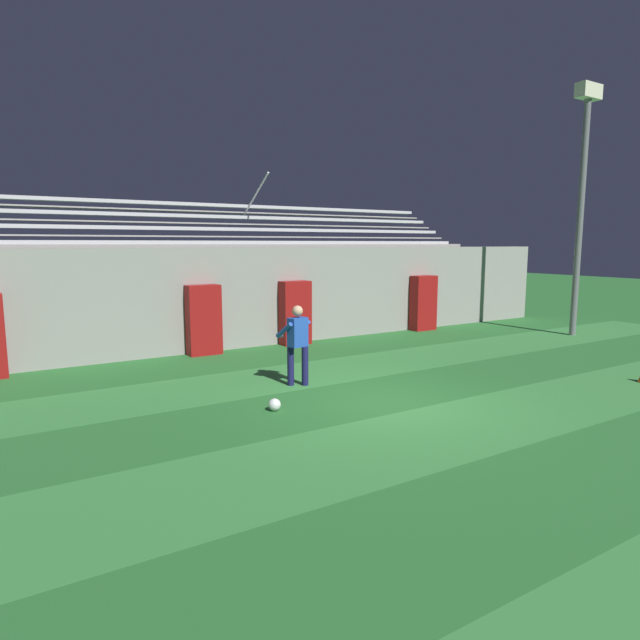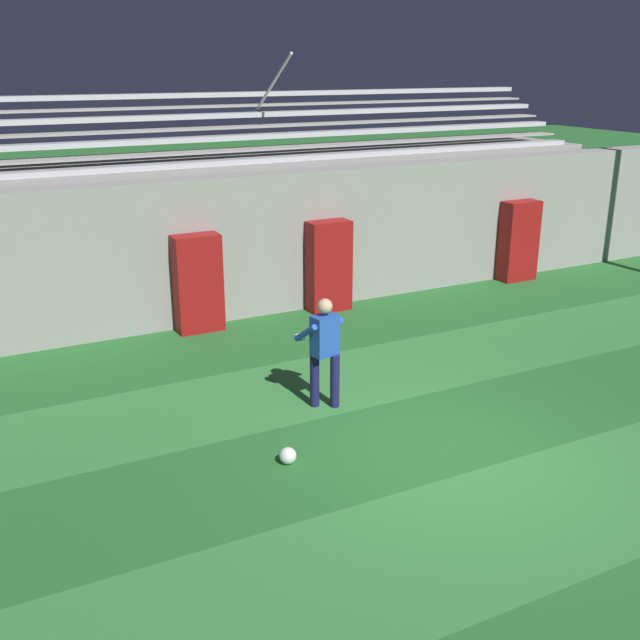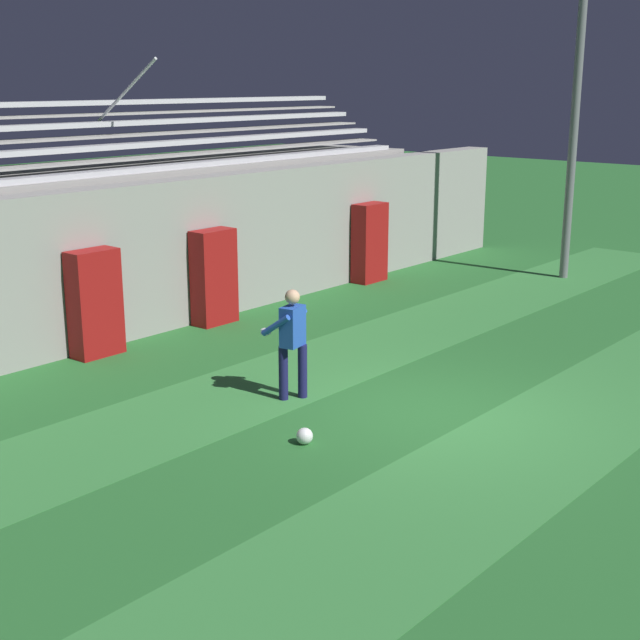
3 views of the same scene
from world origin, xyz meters
TOP-DOWN VIEW (x-y plane):
  - ground_plane at (0.00, 0.00)m, footprint 80.00×80.00m
  - turf_stripe_mid at (0.00, -1.67)m, footprint 28.00×2.17m
  - turf_stripe_far at (0.00, 2.67)m, footprint 28.00×2.17m
  - back_wall at (0.00, 6.50)m, footprint 24.00×0.60m
  - padding_pillar_gate_left at (-1.38, 5.95)m, footprint 0.87×0.44m
  - padding_pillar_gate_right at (1.38, 5.95)m, footprint 0.87×0.44m
  - padding_pillar_far_right at (6.34, 5.95)m, footprint 0.87×0.44m
  - bleacher_stand at (0.00, 8.49)m, footprint 18.00×3.35m
  - floodlight_pole at (9.72, 2.64)m, footprint 0.90×0.36m
  - goalkeeper at (-0.81, 1.94)m, footprint 0.65×0.60m
  - soccer_ball at (-1.99, 0.64)m, footprint 0.22×0.22m

SIDE VIEW (x-z plane):
  - ground_plane at x=0.00m, z-range 0.00..0.00m
  - turf_stripe_mid at x=0.00m, z-range 0.00..0.01m
  - turf_stripe_far at x=0.00m, z-range 0.00..0.01m
  - soccer_ball at x=-1.99m, z-range 0.00..0.22m
  - padding_pillar_gate_left at x=-1.38m, z-range 0.00..1.85m
  - padding_pillar_gate_right at x=1.38m, z-range 0.00..1.85m
  - padding_pillar_far_right at x=6.34m, z-range 0.00..1.85m
  - goalkeeper at x=-0.81m, z-range 0.12..1.79m
  - back_wall at x=0.00m, z-range 0.00..2.80m
  - bleacher_stand at x=0.00m, z-range -1.01..4.01m
  - floodlight_pole at x=9.72m, z-range 1.05..8.74m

